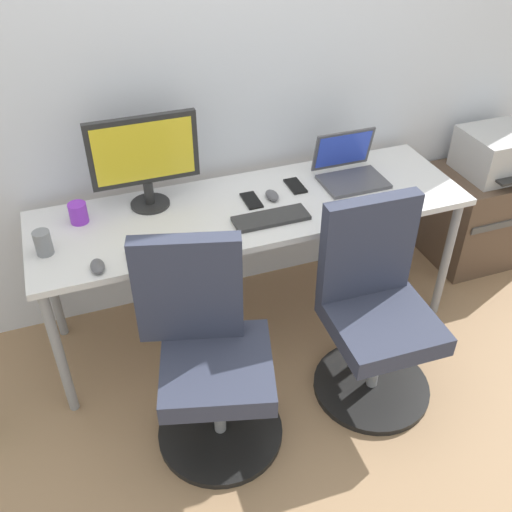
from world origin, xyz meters
The scene contains 17 objects.
ground_plane centered at (0.00, 0.00, 0.00)m, with size 5.28×5.28×0.00m, color #9E7A56.
back_wall centered at (0.00, 0.39, 1.30)m, with size 4.40×0.04×2.60m, color silver.
desk centered at (0.00, 0.00, 0.67)m, with size 2.02×0.61×0.73m.
office_chair_left centered at (-0.39, -0.56, 0.42)m, with size 0.54×0.54×0.94m.
office_chair_right centered at (0.37, -0.56, 0.42)m, with size 0.54×0.54×0.94m.
side_cabinet centered at (1.48, 0.12, 0.28)m, with size 0.57×0.46×0.57m.
printer centered at (1.48, 0.12, 0.69)m, with size 0.38×0.40×0.24m.
desktop_monitor centered at (-0.44, 0.17, 0.98)m, with size 0.48×0.18×0.43m.
open_laptop centered at (0.53, 0.08, 0.78)m, with size 0.31×0.27×0.22m.
keyboard_by_monitor centered at (-0.44, -0.22, 0.74)m, with size 0.34×0.12×0.02m, color #2D2D2D.
keyboard_by_laptop centered at (0.04, -0.14, 0.74)m, with size 0.34×0.12×0.02m, color #2D2D2D.
mouse_by_monitor centered at (-0.73, -0.24, 0.74)m, with size 0.06×0.10×0.03m, color #515156.
mouse_by_laptop centered at (0.11, 0.03, 0.74)m, with size 0.06×0.10×0.03m, color #515156.
coffee_mug centered at (-0.76, 0.13, 0.77)m, with size 0.08×0.08×0.09m, color purple.
pen_cup centered at (-0.92, -0.06, 0.78)m, with size 0.07×0.07×0.10m, color slate.
phone_near_monitor centered at (0.25, 0.09, 0.73)m, with size 0.07×0.14×0.01m, color black.
phone_near_laptop centered at (0.01, 0.04, 0.73)m, with size 0.07×0.14×0.01m, color black.
Camera 1 is at (-0.76, -2.14, 2.15)m, focal length 40.79 mm.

